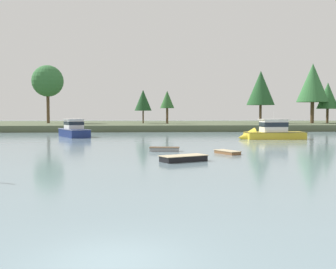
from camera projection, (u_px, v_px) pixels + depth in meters
ground_plane at (112, 260)px, 11.00m from camera, size 413.85×413.85×0.00m
far_shore_bank at (138, 125)px, 107.76m from camera, size 186.23×49.42×1.35m
dinghy_black at (184, 159)px, 33.41m from camera, size 4.22×3.23×0.69m
dinghy_wood at (227, 153)px, 39.41m from camera, size 2.33×3.14×0.46m
dinghy_grey at (165, 150)px, 42.12m from camera, size 3.25×1.83×0.58m
cruiser_yellow at (268, 134)px, 61.73m from camera, size 10.22×3.65×5.84m
cruiser_navy at (73, 132)px, 67.79m from camera, size 6.70×10.00×4.95m
shore_tree_inland_a at (261, 88)px, 98.62m from camera, size 6.72×6.72×12.69m
shore_tree_left at (167, 100)px, 98.19m from camera, size 3.43×3.43×7.89m
shore_tree_center_right at (328, 96)px, 103.10m from camera, size 5.40×5.40×10.21m
shore_tree_right at (48, 81)px, 101.24m from camera, size 7.77×7.77×14.35m
shore_tree_center_left at (313, 83)px, 100.78m from camera, size 7.75×7.75×14.73m
shore_tree_center at (143, 100)px, 101.26m from camera, size 4.22×4.22×8.28m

